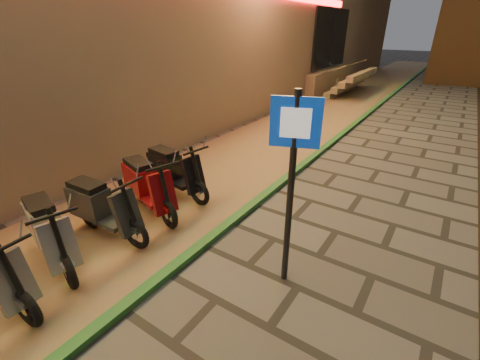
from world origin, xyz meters
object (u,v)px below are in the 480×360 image
Objects in this scene: pedestrian_sign at (292,168)px; scooter_9 at (173,170)px; scooter_7 at (100,207)px; scooter_8 at (146,185)px; scooter_6 at (49,231)px.

pedestrian_sign reaches higher than scooter_9.
scooter_8 is (0.02, 1.03, 0.02)m from scooter_7.
scooter_8 is 0.83m from scooter_9.
scooter_9 is at bearing 105.37° from scooter_6.
scooter_6 is 2.73m from scooter_9.
pedestrian_sign is at bearing -11.11° from scooter_9.
scooter_8 reaches higher than scooter_6.
scooter_7 is 0.99× the size of scooter_9.
scooter_8 is (-3.20, 0.27, -1.23)m from pedestrian_sign.
scooter_8 is at bearing -75.99° from scooter_9.
scooter_9 is at bearing 140.96° from pedestrian_sign.
pedestrian_sign is 1.56× the size of scooter_7.
scooter_7 is 0.98× the size of scooter_8.
scooter_7 is 1.86m from scooter_9.
scooter_9 is (-3.30, 1.10, -1.24)m from pedestrian_sign.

